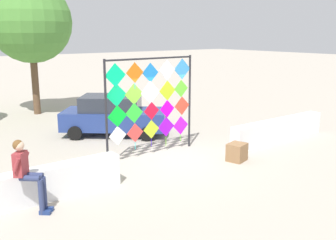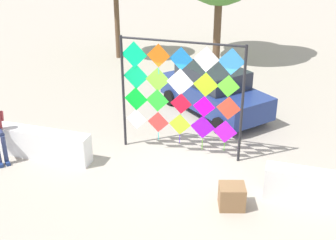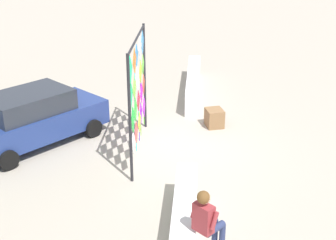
# 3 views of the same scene
# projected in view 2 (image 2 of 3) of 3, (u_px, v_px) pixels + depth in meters

# --- Properties ---
(ground) EXTENTS (120.00, 120.00, 0.00)m
(ground) POSITION_uv_depth(u_px,v_px,m) (177.00, 169.00, 11.13)
(ground) COLOR #ADA393
(plaza_ledge_left) EXTENTS (4.54, 0.45, 0.79)m
(plaza_ledge_left) POSITION_uv_depth(u_px,v_px,m) (12.00, 139.00, 11.76)
(plaza_ledge_left) COLOR white
(plaza_ledge_left) RESTS_ON ground
(kite_display_rack) EXTENTS (3.24, 0.12, 3.12)m
(kite_display_rack) POSITION_uv_depth(u_px,v_px,m) (180.00, 89.00, 11.15)
(kite_display_rack) COLOR #232328
(kite_display_rack) RESTS_ON ground
(parked_car) EXTENTS (4.07, 3.76, 1.51)m
(parked_car) POSITION_uv_depth(u_px,v_px,m) (214.00, 90.00, 14.09)
(parked_car) COLOR navy
(parked_car) RESTS_ON ground
(cardboard_box_large) EXTENTS (0.68, 0.63, 0.54)m
(cardboard_box_large) POSITION_uv_depth(u_px,v_px,m) (232.00, 196.00, 9.56)
(cardboard_box_large) COLOR olive
(cardboard_box_large) RESTS_ON ground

